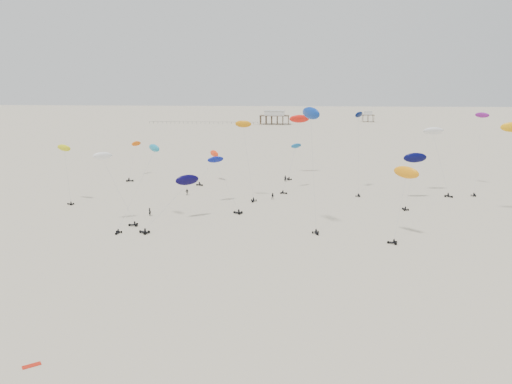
# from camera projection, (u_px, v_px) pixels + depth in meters

# --- Properties ---
(ground_plane) EXTENTS (900.00, 900.00, 0.00)m
(ground_plane) POSITION_uv_depth(u_px,v_px,m) (279.00, 152.00, 211.17)
(ground_plane) COLOR beige
(pavilion_main) EXTENTS (21.00, 13.00, 9.80)m
(pavilion_main) POSITION_uv_depth(u_px,v_px,m) (274.00, 118.00, 357.15)
(pavilion_main) COLOR brown
(pavilion_main) RESTS_ON ground
(pavilion_small) EXTENTS (9.00, 7.00, 8.00)m
(pavilion_small) POSITION_uv_depth(u_px,v_px,m) (368.00, 117.00, 380.45)
(pavilion_small) COLOR brown
(pavilion_small) RESTS_ON ground
(pier_fence) EXTENTS (80.20, 0.20, 1.50)m
(pier_fence) POSITION_uv_depth(u_px,v_px,m) (203.00, 123.00, 362.38)
(pier_fence) COLOR black
(pier_fence) RESTS_ON ground
(rig_0) EXTENTS (5.76, 5.61, 19.77)m
(rig_0) POSITION_uv_depth(u_px,v_px,m) (246.00, 145.00, 122.27)
(rig_0) COLOR black
(rig_0) RESTS_ON ground
(rig_1) EXTENTS (8.14, 17.10, 23.84)m
(rig_1) POSITION_uv_depth(u_px,v_px,m) (480.00, 136.00, 135.21)
(rig_1) COLOR black
(rig_1) RESTS_ON ground
(rig_2) EXTENTS (10.16, 13.50, 15.41)m
(rig_2) POSITION_uv_depth(u_px,v_px,m) (222.00, 174.00, 117.12)
(rig_2) COLOR black
(rig_2) RESTS_ON ground
(rig_3) EXTENTS (6.99, 14.53, 18.74)m
(rig_3) POSITION_uv_depth(u_px,v_px,m) (146.00, 166.00, 102.45)
(rig_3) COLOR black
(rig_3) RESTS_ON ground
(rig_4) EXTENTS (7.55, 8.63, 17.67)m
(rig_4) POSITION_uv_depth(u_px,v_px,m) (436.00, 142.00, 129.63)
(rig_4) COLOR black
(rig_4) RESTS_ON ground
(rig_5) EXTENTS (3.44, 12.12, 21.74)m
(rig_5) POSITION_uv_depth(u_px,v_px,m) (359.00, 133.00, 131.53)
(rig_5) COLOR black
(rig_5) RESTS_ON ground
(rig_6) EXTENTS (4.74, 8.13, 24.27)m
(rig_6) POSITION_uv_depth(u_px,v_px,m) (312.00, 127.00, 95.47)
(rig_6) COLOR black
(rig_6) RESTS_ON ground
(rig_7) EXTENTS (3.86, 13.76, 14.03)m
(rig_7) POSITION_uv_depth(u_px,v_px,m) (133.00, 159.00, 152.98)
(rig_7) COLOR black
(rig_7) RESTS_ON ground
(rig_8) EXTENTS (8.33, 14.87, 15.61)m
(rig_8) POSITION_uv_depth(u_px,v_px,m) (414.00, 162.00, 122.81)
(rig_8) COLOR black
(rig_8) RESTS_ON ground
(rig_9) EXTENTS (9.78, 4.88, 15.17)m
(rig_9) POSITION_uv_depth(u_px,v_px,m) (112.00, 177.00, 101.65)
(rig_9) COLOR black
(rig_9) RESTS_ON ground
(rig_11) EXTENTS (5.94, 10.93, 13.63)m
(rig_11) POSITION_uv_depth(u_px,v_px,m) (292.00, 160.00, 135.08)
(rig_11) COLOR black
(rig_11) RESTS_ON ground
(rig_12) EXTENTS (5.55, 6.07, 14.35)m
(rig_12) POSITION_uv_depth(u_px,v_px,m) (65.00, 156.00, 120.20)
(rig_12) COLOR black
(rig_12) RESTS_ON ground
(rig_13) EXTENTS (6.23, 8.46, 13.70)m
(rig_13) POSITION_uv_depth(u_px,v_px,m) (405.00, 180.00, 92.10)
(rig_13) COLOR black
(rig_13) RESTS_ON ground
(rig_14) EXTENTS (6.18, 11.27, 10.63)m
(rig_14) POSITION_uv_depth(u_px,v_px,m) (211.00, 160.00, 146.38)
(rig_14) COLOR black
(rig_14) RESTS_ON ground
(rig_15) EXTENTS (7.33, 14.34, 20.40)m
(rig_15) POSITION_uv_depth(u_px,v_px,m) (298.00, 124.00, 156.76)
(rig_15) COLOR black
(rig_15) RESTS_ON ground
(rig_17) EXTENTS (9.90, 15.03, 14.84)m
(rig_17) POSITION_uv_depth(u_px,v_px,m) (180.00, 189.00, 103.91)
(rig_17) COLOR black
(rig_17) RESTS_ON ground
(spectator_0) EXTENTS (0.95, 0.89, 2.15)m
(spectator_0) POSITION_uv_depth(u_px,v_px,m) (150.00, 216.00, 109.43)
(spectator_0) COLOR black
(spectator_0) RESTS_ON ground
(spectator_1) EXTENTS (1.02, 0.65, 1.98)m
(spectator_1) POSITION_uv_depth(u_px,v_px,m) (273.00, 199.00, 125.04)
(spectator_1) COLOR black
(spectator_1) RESTS_ON ground
(spectator_2) EXTENTS (1.28, 0.91, 1.96)m
(spectator_2) POSITION_uv_depth(u_px,v_px,m) (187.00, 195.00, 130.08)
(spectator_2) COLOR black
(spectator_2) RESTS_ON ground
(spectator_3) EXTENTS (0.84, 0.60, 2.27)m
(spectator_3) POSITION_uv_depth(u_px,v_px,m) (285.00, 182.00, 147.63)
(spectator_3) COLOR black
(spectator_3) RESTS_ON ground
(grounded_kite_b) EXTENTS (1.85, 1.65, 0.07)m
(grounded_kite_b) POSITION_uv_depth(u_px,v_px,m) (32.00, 366.00, 51.25)
(grounded_kite_b) COLOR red
(grounded_kite_b) RESTS_ON ground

